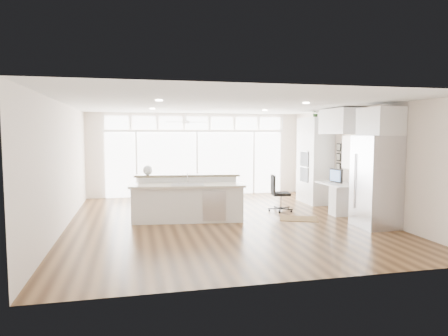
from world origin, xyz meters
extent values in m
cube|color=#3E2613|center=(0.00, 0.00, -0.01)|extent=(7.00, 8.00, 0.02)
cube|color=white|center=(0.00, 0.00, 2.70)|extent=(7.00, 8.00, 0.02)
cube|color=silver|center=(0.00, 4.00, 1.35)|extent=(7.00, 0.04, 2.70)
cube|color=silver|center=(0.00, -4.00, 1.35)|extent=(7.00, 0.04, 2.70)
cube|color=silver|center=(-3.50, 0.00, 1.35)|extent=(0.04, 8.00, 2.70)
cube|color=silver|center=(3.50, 0.00, 1.35)|extent=(0.04, 8.00, 2.70)
cube|color=white|center=(0.00, 3.94, 1.05)|extent=(5.80, 0.06, 2.08)
cube|color=white|center=(0.00, 3.94, 2.38)|extent=(5.90, 0.06, 0.40)
cube|color=white|center=(3.46, 0.30, 1.55)|extent=(0.04, 0.85, 0.85)
cube|color=white|center=(-0.50, 2.80, 2.48)|extent=(1.16, 1.16, 0.32)
cube|color=silver|center=(0.00, 0.20, 2.68)|extent=(3.40, 3.00, 0.02)
cube|color=white|center=(3.17, 1.80, 1.25)|extent=(0.64, 1.20, 2.50)
cube|color=white|center=(3.13, 0.30, 0.38)|extent=(0.72, 1.30, 0.76)
cube|color=white|center=(3.17, 0.30, 2.35)|extent=(0.64, 1.30, 0.64)
cube|color=silver|center=(3.11, -1.35, 1.00)|extent=(0.76, 0.90, 2.00)
cube|color=white|center=(3.17, -1.35, 2.30)|extent=(0.64, 0.90, 0.60)
cube|color=black|center=(3.46, 0.92, 1.40)|extent=(0.06, 0.22, 0.80)
cube|color=white|center=(-0.81, 0.15, 0.53)|extent=(2.75, 1.32, 1.05)
cube|color=#3C2713|center=(1.81, -0.23, 0.01)|extent=(1.07, 0.93, 0.01)
cube|color=black|center=(1.72, 0.75, 0.47)|extent=(0.55, 0.52, 0.95)
sphere|color=white|center=(-1.71, 0.67, 1.17)|extent=(0.24, 0.24, 0.23)
cube|color=black|center=(3.05, 0.30, 0.96)|extent=(0.16, 0.49, 0.40)
cube|color=silver|center=(2.88, 0.30, 0.77)|extent=(0.13, 0.31, 0.02)
imported|color=#2E5524|center=(3.17, 1.80, 2.60)|extent=(0.27, 0.29, 0.21)
camera|label=1|loc=(-2.03, -9.02, 2.05)|focal=32.00mm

